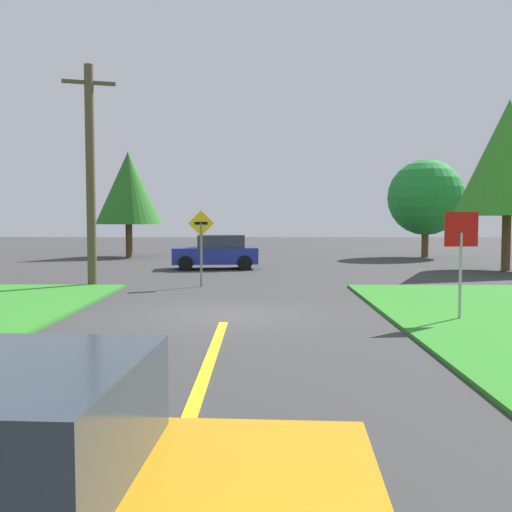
{
  "coord_description": "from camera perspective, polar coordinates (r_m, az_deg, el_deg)",
  "views": [
    {
      "loc": [
        0.87,
        -14.26,
        2.4
      ],
      "look_at": [
        0.71,
        3.22,
        1.27
      ],
      "focal_mm": 40.84,
      "sensor_mm": 36.0,
      "label": 1
    }
  ],
  "objects": [
    {
      "name": "stop_sign",
      "position": [
        14.25,
        19.44,
        1.11
      ],
      "size": [
        0.8,
        0.12,
        2.55
      ],
      "rotation": [
        0.0,
        0.0,
        3.25
      ],
      "color": "#9EA0A8",
      "rests_on": "ground"
    },
    {
      "name": "ground_plane",
      "position": [
        14.48,
        -2.94,
        -5.83
      ],
      "size": [
        120.0,
        120.0,
        0.0
      ],
      "primitive_type": "plane",
      "color": "#373737"
    },
    {
      "name": "oak_tree_right",
      "position": [
        37.1,
        -12.4,
        6.5
      ],
      "size": [
        4.06,
        4.06,
        6.51
      ],
      "color": "brown",
      "rests_on": "ground"
    },
    {
      "name": "pine_tree_center",
      "position": [
        37.4,
        16.29,
        5.52
      ],
      "size": [
        4.64,
        4.64,
        6.0
      ],
      "color": "brown",
      "rests_on": "ground"
    },
    {
      "name": "lane_stripe_center",
      "position": [
        6.76,
        -7.21,
        -17.07
      ],
      "size": [
        0.2,
        14.0,
        0.01
      ],
      "primitive_type": "cube",
      "color": "yellow",
      "rests_on": "ground"
    },
    {
      "name": "utility_pole_mid",
      "position": [
        21.33,
        -15.91,
        7.76
      ],
      "size": [
        1.76,
        0.64,
        7.71
      ],
      "color": "brown",
      "rests_on": "ground"
    },
    {
      "name": "car_approaching_junction",
      "position": [
        27.67,
        -3.91,
        0.39
      ],
      "size": [
        4.15,
        2.3,
        1.62
      ],
      "rotation": [
        0.0,
        0.0,
        3.24
      ],
      "color": "navy",
      "rests_on": "ground"
    },
    {
      "name": "oak_tree_left",
      "position": [
        29.07,
        23.49,
        8.8
      ],
      "size": [
        4.75,
        4.75,
        7.76
      ],
      "color": "brown",
      "rests_on": "ground"
    },
    {
      "name": "direction_sign",
      "position": [
        20.47,
        -5.4,
        1.64
      ],
      "size": [
        0.9,
        0.11,
        2.68
      ],
      "color": "slate",
      "rests_on": "ground"
    }
  ]
}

